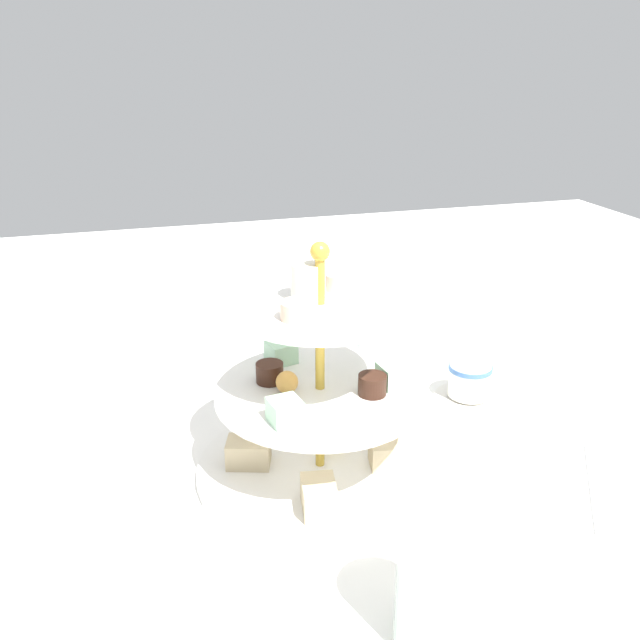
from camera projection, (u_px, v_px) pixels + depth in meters
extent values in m
plane|color=white|center=(320.00, 472.00, 0.76)|extent=(2.40, 2.40, 0.00)
cylinder|color=white|center=(320.00, 468.00, 0.76)|extent=(0.28, 0.28, 0.01)
cylinder|color=white|center=(320.00, 392.00, 0.73)|extent=(0.23, 0.23, 0.01)
cylinder|color=white|center=(320.00, 308.00, 0.69)|extent=(0.18, 0.18, 0.01)
cylinder|color=gold|center=(320.00, 369.00, 0.72)|extent=(0.01, 0.01, 0.26)
sphere|color=gold|center=(320.00, 252.00, 0.67)|extent=(0.02, 0.02, 0.02)
cube|color=#CCB78E|center=(319.00, 497.00, 0.68)|extent=(0.05, 0.04, 0.03)
cube|color=#CCB78E|center=(392.00, 453.00, 0.75)|extent=(0.04, 0.05, 0.03)
cube|color=#CCB78E|center=(321.00, 417.00, 0.83)|extent=(0.06, 0.05, 0.03)
cube|color=#CCB78E|center=(249.00, 452.00, 0.76)|extent=(0.05, 0.06, 0.03)
cylinder|color=#E5C660|center=(332.00, 440.00, 0.80)|extent=(0.04, 0.04, 0.01)
cylinder|color=#381E14|center=(270.00, 373.00, 0.73)|extent=(0.03, 0.03, 0.02)
cylinder|color=#381E14|center=(372.00, 385.00, 0.71)|extent=(0.03, 0.03, 0.02)
cube|color=#B2E5BC|center=(281.00, 352.00, 0.78)|extent=(0.04, 0.04, 0.02)
cube|color=#B2E5BC|center=(285.00, 411.00, 0.65)|extent=(0.03, 0.03, 0.02)
cube|color=#B2E5BC|center=(393.00, 375.00, 0.73)|extent=(0.03, 0.03, 0.02)
sphere|color=gold|center=(287.00, 382.00, 0.71)|extent=(0.02, 0.02, 0.02)
cylinder|color=beige|center=(339.00, 281.00, 0.73)|extent=(0.03, 0.03, 0.02)
cylinder|color=beige|center=(298.00, 311.00, 0.64)|extent=(0.03, 0.03, 0.02)
cylinder|color=white|center=(308.00, 282.00, 0.69)|extent=(0.04, 0.04, 0.04)
cube|color=silver|center=(357.00, 313.00, 0.66)|extent=(0.08, 0.06, 0.00)
cube|color=silver|center=(333.00, 287.00, 0.73)|extent=(0.09, 0.03, 0.00)
cylinder|color=silver|center=(439.00, 585.00, 0.52)|extent=(0.07, 0.07, 0.11)
cylinder|color=silver|center=(376.00, 353.00, 0.97)|extent=(0.06, 0.06, 0.08)
cylinder|color=white|center=(468.00, 397.00, 0.92)|extent=(0.09, 0.09, 0.01)
cylinder|color=white|center=(469.00, 380.00, 0.91)|extent=(0.06, 0.06, 0.04)
cylinder|color=#4772B2|center=(470.00, 368.00, 0.91)|extent=(0.06, 0.06, 0.01)
cube|color=silver|center=(37.00, 570.00, 0.62)|extent=(0.17, 0.06, 0.00)
cube|color=silver|center=(596.00, 485.00, 0.74)|extent=(0.15, 0.10, 0.00)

